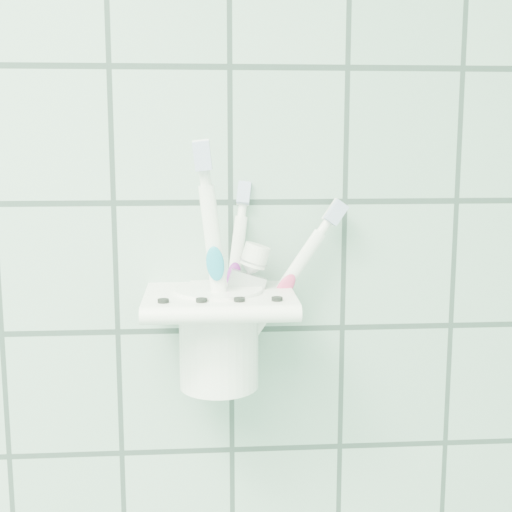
{
  "coord_description": "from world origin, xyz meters",
  "views": [
    {
      "loc": [
        0.65,
        0.51,
        1.44
      ],
      "look_at": [
        0.69,
        1.1,
        1.34
      ],
      "focal_mm": 50.0,
      "sensor_mm": 36.0,
      "label": 1
    }
  ],
  "objects_px": {
    "toothbrush_pink": "(229,262)",
    "toothbrush_blue": "(221,280)",
    "toothpaste_tube": "(218,298)",
    "toothbrush_orange": "(223,272)",
    "holder_bracket": "(220,302)",
    "cup": "(219,333)"
  },
  "relations": [
    {
      "from": "cup",
      "to": "toothbrush_orange",
      "type": "height_order",
      "value": "toothbrush_orange"
    },
    {
      "from": "toothpaste_tube",
      "to": "toothbrush_orange",
      "type": "bearing_deg",
      "value": -23.74
    },
    {
      "from": "holder_bracket",
      "to": "toothbrush_orange",
      "type": "distance_m",
      "value": 0.03
    },
    {
      "from": "toothbrush_blue",
      "to": "holder_bracket",
      "type": "bearing_deg",
      "value": 113.84
    },
    {
      "from": "toothbrush_pink",
      "to": "toothpaste_tube",
      "type": "distance_m",
      "value": 0.04
    },
    {
      "from": "toothbrush_blue",
      "to": "toothpaste_tube",
      "type": "distance_m",
      "value": 0.03
    },
    {
      "from": "holder_bracket",
      "to": "toothbrush_orange",
      "type": "bearing_deg",
      "value": 67.95
    },
    {
      "from": "toothbrush_blue",
      "to": "cup",
      "type": "bearing_deg",
      "value": 111.47
    },
    {
      "from": "cup",
      "to": "toothbrush_orange",
      "type": "distance_m",
      "value": 0.06
    },
    {
      "from": "holder_bracket",
      "to": "toothpaste_tube",
      "type": "xyz_separation_m",
      "value": [
        -0.0,
        0.01,
        0.0
      ]
    },
    {
      "from": "holder_bracket",
      "to": "cup",
      "type": "xyz_separation_m",
      "value": [
        -0.0,
        0.0,
        -0.03
      ]
    },
    {
      "from": "holder_bracket",
      "to": "toothpaste_tube",
      "type": "height_order",
      "value": "toothpaste_tube"
    },
    {
      "from": "toothbrush_orange",
      "to": "toothpaste_tube",
      "type": "height_order",
      "value": "toothbrush_orange"
    },
    {
      "from": "toothbrush_pink",
      "to": "toothbrush_blue",
      "type": "bearing_deg",
      "value": -168.72
    },
    {
      "from": "cup",
      "to": "toothbrush_pink",
      "type": "xyz_separation_m",
      "value": [
        0.01,
        -0.01,
        0.07
      ]
    },
    {
      "from": "toothbrush_pink",
      "to": "toothbrush_blue",
      "type": "relative_size",
      "value": 1.19
    },
    {
      "from": "toothpaste_tube",
      "to": "cup",
      "type": "bearing_deg",
      "value": -86.72
    },
    {
      "from": "toothbrush_blue",
      "to": "toothpaste_tube",
      "type": "height_order",
      "value": "toothbrush_blue"
    },
    {
      "from": "holder_bracket",
      "to": "cup",
      "type": "distance_m",
      "value": 0.03
    },
    {
      "from": "holder_bracket",
      "to": "toothbrush_orange",
      "type": "height_order",
      "value": "toothbrush_orange"
    },
    {
      "from": "cup",
      "to": "toothpaste_tube",
      "type": "xyz_separation_m",
      "value": [
        -0.0,
        0.01,
        0.03
      ]
    },
    {
      "from": "holder_bracket",
      "to": "toothbrush_orange",
      "type": "relative_size",
      "value": 0.72
    }
  ]
}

